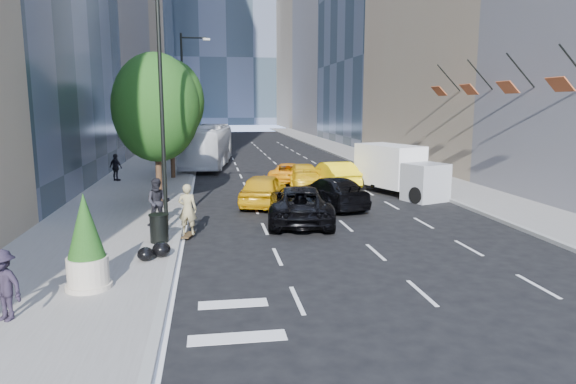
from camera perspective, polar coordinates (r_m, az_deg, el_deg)
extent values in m
plane|color=black|center=(18.17, 6.70, -6.79)|extent=(160.00, 160.00, 0.00)
cube|color=slate|center=(47.24, -13.94, 3.31)|extent=(6.00, 120.00, 0.15)
cube|color=slate|center=(49.29, 8.67, 3.74)|extent=(4.00, 120.00, 0.15)
cube|color=gray|center=(119.50, 4.53, 19.30)|extent=(20.00, 24.00, 50.00)
cylinder|color=black|center=(20.85, -13.87, 9.47)|extent=(0.16, 0.16, 10.00)
cylinder|color=black|center=(38.81, -11.56, 9.56)|extent=(0.16, 0.16, 10.00)
cylinder|color=black|center=(39.06, -10.43, 16.51)|extent=(1.80, 0.12, 0.12)
cube|color=#99998C|center=(39.04, -9.05, 16.41)|extent=(0.50, 0.22, 0.15)
cylinder|color=#2F2012|center=(26.12, -14.15, 1.92)|extent=(0.30, 0.30, 3.15)
ellipsoid|color=#14360E|center=(25.89, -14.46, 9.07)|extent=(4.20, 4.20, 5.25)
cylinder|color=#2F2012|center=(36.01, -12.72, 4.24)|extent=(0.30, 0.30, 3.38)
ellipsoid|color=#14360E|center=(35.86, -12.93, 9.79)|extent=(4.50, 4.50, 5.62)
cylinder|color=#2F2012|center=(48.96, -11.70, 5.42)|extent=(0.30, 0.30, 2.93)
ellipsoid|color=#14360E|center=(48.84, -11.83, 8.95)|extent=(3.90, 3.90, 4.88)
cylinder|color=black|center=(56.85, -10.54, 7.18)|extent=(0.14, 0.14, 5.20)
imported|color=black|center=(56.80, -10.59, 8.79)|extent=(2.48, 0.53, 1.00)
cylinder|color=black|center=(26.19, 29.27, 12.26)|extent=(1.75, 0.08, 1.75)
cube|color=#A04925|center=(25.76, 27.95, 10.53)|extent=(0.64, 1.30, 0.64)
cylinder|color=black|center=(29.46, 24.42, 12.21)|extent=(1.75, 0.08, 1.75)
cube|color=#A04925|center=(29.08, 23.21, 10.65)|extent=(0.64, 1.30, 0.64)
cylinder|color=black|center=(32.90, 20.56, 12.11)|extent=(1.75, 0.08, 1.75)
cube|color=#A04925|center=(32.56, 19.45, 10.71)|extent=(0.64, 1.30, 0.64)
cylinder|color=black|center=(36.45, 17.44, 11.99)|extent=(1.75, 0.08, 1.75)
cube|color=#A04925|center=(36.14, 16.43, 10.71)|extent=(0.64, 1.30, 0.64)
imported|color=#8A8056|center=(20.22, -11.09, -2.29)|extent=(0.82, 0.64, 2.00)
imported|color=black|center=(22.54, 1.34, -1.36)|extent=(3.48, 6.15, 1.62)
imported|color=black|center=(25.87, 4.86, -0.03)|extent=(3.26, 5.67, 1.55)
imported|color=#CE920A|center=(26.35, -2.73, 0.30)|extent=(3.22, 5.21, 1.65)
imported|color=yellow|center=(32.00, 5.12, 1.95)|extent=(2.33, 5.18, 1.65)
imported|color=#FF9E0D|center=(34.03, 0.13, 2.16)|extent=(3.50, 5.11, 1.30)
imported|color=#EDB30C|center=(33.11, 1.61, 2.01)|extent=(2.15, 4.84, 1.38)
imported|color=white|center=(43.31, -8.88, 5.10)|extent=(4.42, 12.62, 3.44)
cube|color=silver|center=(30.56, 11.20, 2.94)|extent=(3.38, 4.52, 2.37)
cube|color=gray|center=(28.45, 15.04, 1.05)|extent=(2.50, 2.35, 2.02)
cylinder|color=black|center=(27.66, 14.12, -0.35)|extent=(0.59, 0.93, 0.88)
cylinder|color=black|center=(28.94, 16.78, -0.04)|extent=(0.59, 0.93, 0.88)
cylinder|color=black|center=(31.22, 8.17, 0.98)|extent=(0.59, 0.93, 0.88)
cylinder|color=black|center=(32.37, 10.77, 1.21)|extent=(0.59, 0.93, 0.88)
imported|color=black|center=(21.83, -14.23, -1.11)|extent=(0.99, 0.77, 2.01)
imported|color=black|center=(35.54, -18.57, 2.61)|extent=(1.09, 0.99, 1.79)
imported|color=black|center=(13.78, -29.15, -9.03)|extent=(1.28, 1.10, 1.72)
cylinder|color=black|center=(19.40, -14.13, -3.97)|extent=(0.67, 0.67, 1.00)
cylinder|color=#B4A995|center=(15.25, -21.32, -8.34)|extent=(1.11, 1.11, 0.89)
cone|color=#14360E|center=(14.91, -21.64, -3.46)|extent=(1.00, 1.00, 1.78)
ellipsoid|color=black|center=(17.59, -13.89, -6.20)|extent=(0.60, 0.66, 0.51)
ellipsoid|color=black|center=(17.29, -15.56, -6.66)|extent=(0.53, 0.58, 0.45)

